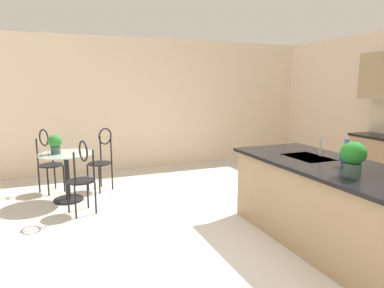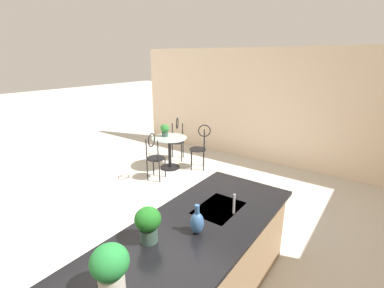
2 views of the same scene
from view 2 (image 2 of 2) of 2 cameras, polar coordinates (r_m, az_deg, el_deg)
ground_plane at (r=3.88m, az=-8.75°, el=-22.40°), size 40.00×40.00×0.00m
wall_left_window at (r=6.77m, az=16.93°, el=7.19°), size 0.12×7.80×2.70m
kitchen_island at (r=2.98m, az=-0.70°, el=-25.02°), size 2.80×1.06×0.92m
bistro_table at (r=6.35m, az=-4.64°, el=-1.19°), size 0.80×0.80×0.74m
chair_near_window at (r=6.28m, az=1.69°, el=-0.14°), size 0.53×0.53×1.04m
chair_by_island at (r=5.72m, az=-7.77°, el=-2.07°), size 0.52×0.47×1.04m
chair_toward_desk at (r=6.90m, az=-3.14°, el=1.49°), size 0.52×0.52×1.04m
sink_faucet at (r=2.95m, az=8.67°, el=-12.10°), size 0.02×0.02×0.22m
potted_plant_on_table at (r=6.32m, az=-5.62°, el=3.01°), size 0.20×0.20×0.28m
potted_plant_counter_near at (r=2.52m, az=-9.07°, el=-15.73°), size 0.23×0.23×0.33m
potted_plant_counter_far at (r=2.10m, az=-16.55°, el=-23.12°), size 0.27×0.27×0.37m
vase_on_counter at (r=2.63m, az=1.05°, el=-15.87°), size 0.13×0.13×0.29m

